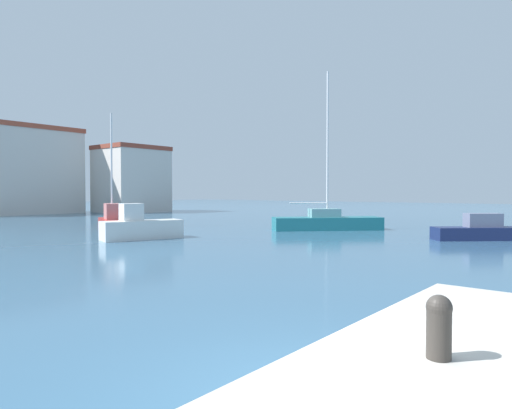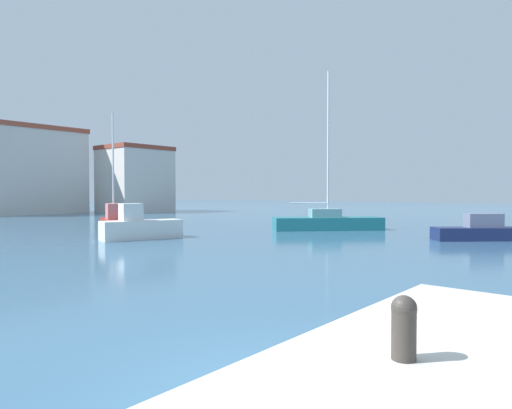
{
  "view_description": "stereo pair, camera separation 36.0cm",
  "coord_description": "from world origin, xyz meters",
  "px_view_note": "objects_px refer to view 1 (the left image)",
  "views": [
    {
      "loc": [
        -4.41,
        -2.93,
        2.41
      ],
      "look_at": [
        15.73,
        13.75,
        1.67
      ],
      "focal_mm": 31.64,
      "sensor_mm": 36.0,
      "label": 1
    },
    {
      "loc": [
        -4.18,
        -3.21,
        2.41
      ],
      "look_at": [
        15.73,
        13.75,
        1.67
      ],
      "focal_mm": 31.64,
      "sensor_mm": 36.0,
      "label": 2
    }
  ],
  "objects_px": {
    "sailboat_red_distant_east": "(112,218)",
    "sailboat_teal_mid_harbor": "(327,221)",
    "motorboat_navy_far_left": "(480,231)",
    "motorboat_white_distant_north": "(141,227)",
    "mooring_bollard": "(439,324)"
  },
  "relations": [
    {
      "from": "mooring_bollard",
      "to": "sailboat_teal_mid_harbor",
      "type": "distance_m",
      "value": 24.79
    },
    {
      "from": "sailboat_teal_mid_harbor",
      "to": "motorboat_white_distant_north",
      "type": "relative_size",
      "value": 2.36
    },
    {
      "from": "sailboat_teal_mid_harbor",
      "to": "motorboat_white_distant_north",
      "type": "height_order",
      "value": "sailboat_teal_mid_harbor"
    },
    {
      "from": "motorboat_navy_far_left",
      "to": "motorboat_white_distant_north",
      "type": "height_order",
      "value": "motorboat_white_distant_north"
    },
    {
      "from": "sailboat_red_distant_east",
      "to": "sailboat_teal_mid_harbor",
      "type": "relative_size",
      "value": 0.78
    },
    {
      "from": "mooring_bollard",
      "to": "sailboat_red_distant_east",
      "type": "height_order",
      "value": "sailboat_red_distant_east"
    },
    {
      "from": "sailboat_teal_mid_harbor",
      "to": "motorboat_navy_far_left",
      "type": "relative_size",
      "value": 2.4
    },
    {
      "from": "motorboat_navy_far_left",
      "to": "sailboat_red_distant_east",
      "type": "bearing_deg",
      "value": 108.32
    },
    {
      "from": "motorboat_navy_far_left",
      "to": "motorboat_white_distant_north",
      "type": "bearing_deg",
      "value": 128.28
    },
    {
      "from": "sailboat_red_distant_east",
      "to": "motorboat_navy_far_left",
      "type": "distance_m",
      "value": 22.56
    },
    {
      "from": "mooring_bollard",
      "to": "sailboat_red_distant_east",
      "type": "relative_size",
      "value": 0.07
    },
    {
      "from": "sailboat_red_distant_east",
      "to": "motorboat_navy_far_left",
      "type": "xyz_separation_m",
      "value": [
        7.09,
        -21.42,
        -0.15
      ]
    },
    {
      "from": "sailboat_red_distant_east",
      "to": "motorboat_white_distant_north",
      "type": "xyz_separation_m",
      "value": [
        -3.49,
        -8.01,
        0.0
      ]
    },
    {
      "from": "sailboat_red_distant_east",
      "to": "motorboat_white_distant_north",
      "type": "distance_m",
      "value": 8.74
    },
    {
      "from": "motorboat_white_distant_north",
      "to": "mooring_bollard",
      "type": "bearing_deg",
      "value": -119.03
    }
  ]
}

